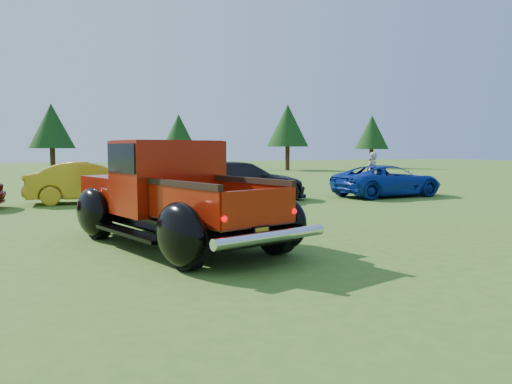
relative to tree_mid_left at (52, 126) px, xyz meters
name	(u,v)px	position (x,y,z in m)	size (l,w,h in m)	color
ground	(251,254)	(3.00, -31.00, -3.38)	(120.00, 120.00, 0.00)	#3F661D
tree_mid_left	(52,126)	(0.00, 0.00, 0.00)	(3.20, 3.20, 5.00)	#332114
tree_mid_right	(179,133)	(9.00, -1.00, -0.41)	(2.82, 2.82, 4.40)	#332114
tree_east	(288,126)	(18.00, -1.50, 0.27)	(3.46, 3.46, 5.40)	#332114
tree_far_east	(372,132)	(27.00, -0.50, -0.14)	(3.07, 3.07, 4.80)	#332114
pickup_truck	(168,194)	(1.94, -29.40, -2.46)	(3.65, 5.56, 1.94)	black
show_car_yellow	(91,182)	(1.10, -21.44, -2.71)	(1.43, 4.09, 1.35)	#BD8E19
show_car_grey	(241,181)	(5.85, -22.91, -2.71)	(1.89, 4.65, 1.35)	black
show_car_blue	(387,181)	(11.50, -23.42, -2.80)	(1.95, 4.22, 1.17)	navy
spectator	(372,174)	(11.20, -22.84, -2.56)	(0.60, 0.39, 1.65)	#A7A091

